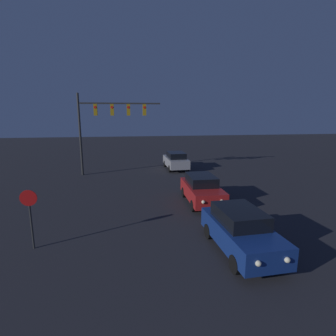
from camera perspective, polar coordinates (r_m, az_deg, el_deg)
The scene contains 5 objects.
car_near at distance 10.12m, azimuth 15.53°, elevation -12.93°, with size 1.88×4.08×1.57m.
car_mid at distance 14.89m, azimuth 7.35°, elevation -4.58°, with size 1.79×4.04×1.57m.
car_far at distance 23.89m, azimuth 1.72°, elevation 1.67°, with size 1.84×4.06×1.57m.
traffic_signal_mast at distance 22.05m, azimuth -13.38°, elevation 10.56°, with size 6.59×0.30×6.58m.
stop_sign at distance 10.87m, azimuth -27.88°, elevation -7.92°, with size 0.60×0.07×2.28m.
Camera 1 is at (-2.36, -0.17, 4.94)m, focal length 28.00 mm.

